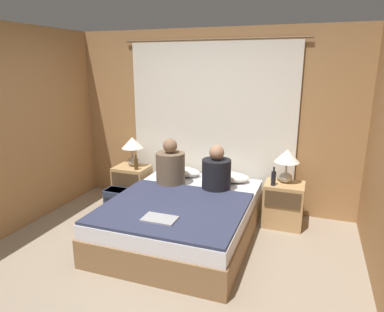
% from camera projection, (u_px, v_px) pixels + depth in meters
% --- Properties ---
extents(ground_plane, '(16.00, 16.00, 0.00)m').
position_uv_depth(ground_plane, '(154.00, 274.00, 3.41)').
color(ground_plane, gray).
extents(wall_back, '(4.16, 0.06, 2.50)m').
position_uv_depth(wall_back, '(212.00, 120.00, 4.87)').
color(wall_back, '#A37547').
rests_on(wall_back, ground_plane).
extents(curtain_panel, '(2.57, 0.02, 2.35)m').
position_uv_depth(curtain_panel, '(210.00, 126.00, 4.83)').
color(curtain_panel, silver).
rests_on(curtain_panel, ground_plane).
extents(bed, '(1.59, 2.04, 0.48)m').
position_uv_depth(bed, '(183.00, 218.00, 4.10)').
color(bed, olive).
rests_on(bed, ground_plane).
extents(nightstand_left, '(0.49, 0.41, 0.57)m').
position_uv_depth(nightstand_left, '(132.00, 185.00, 5.10)').
color(nightstand_left, tan).
rests_on(nightstand_left, ground_plane).
extents(nightstand_right, '(0.49, 0.41, 0.57)m').
position_uv_depth(nightstand_right, '(283.00, 204.00, 4.38)').
color(nightstand_right, tan).
rests_on(nightstand_right, ground_plane).
extents(lamp_left, '(0.31, 0.31, 0.43)m').
position_uv_depth(lamp_left, '(132.00, 146.00, 5.00)').
color(lamp_left, '#B2A899').
rests_on(lamp_left, nightstand_left).
extents(lamp_right, '(0.31, 0.31, 0.43)m').
position_uv_depth(lamp_right, '(287.00, 160.00, 4.28)').
color(lamp_right, '#B2A899').
rests_on(lamp_right, nightstand_right).
extents(pillow_left, '(0.56, 0.33, 0.12)m').
position_uv_depth(pillow_left, '(181.00, 172.00, 4.88)').
color(pillow_left, silver).
rests_on(pillow_left, bed).
extents(pillow_right, '(0.56, 0.33, 0.12)m').
position_uv_depth(pillow_right, '(229.00, 177.00, 4.65)').
color(pillow_right, silver).
rests_on(pillow_right, bed).
extents(blanket_on_bed, '(1.53, 1.38, 0.03)m').
position_uv_depth(blanket_on_bed, '(173.00, 208.00, 3.76)').
color(blanket_on_bed, '#2D334C').
rests_on(blanket_on_bed, bed).
extents(person_left_in_bed, '(0.38, 0.38, 0.62)m').
position_uv_depth(person_left_in_bed, '(170.00, 167.00, 4.48)').
color(person_left_in_bed, brown).
rests_on(person_left_in_bed, bed).
extents(person_right_in_bed, '(0.36, 0.36, 0.58)m').
position_uv_depth(person_right_in_bed, '(216.00, 172.00, 4.28)').
color(person_right_in_bed, black).
rests_on(person_right_in_bed, bed).
extents(beer_bottle_on_left_stand, '(0.06, 0.06, 0.22)m').
position_uv_depth(beer_bottle_on_left_stand, '(136.00, 164.00, 4.86)').
color(beer_bottle_on_left_stand, '#513819').
rests_on(beer_bottle_on_left_stand, nightstand_left).
extents(beer_bottle_on_right_stand, '(0.06, 0.06, 0.24)m').
position_uv_depth(beer_bottle_on_right_stand, '(273.00, 178.00, 4.23)').
color(beer_bottle_on_right_stand, black).
rests_on(beer_bottle_on_right_stand, nightstand_right).
extents(laptop_on_bed, '(0.34, 0.21, 0.02)m').
position_uv_depth(laptop_on_bed, '(160.00, 219.00, 3.43)').
color(laptop_on_bed, '#9EA0A5').
rests_on(laptop_on_bed, blanket_on_bed).
extents(backpack_on_floor, '(0.31, 0.26, 0.35)m').
position_uv_depth(backpack_on_floor, '(117.00, 200.00, 4.77)').
color(backpack_on_floor, '#333D56').
rests_on(backpack_on_floor, ground_plane).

